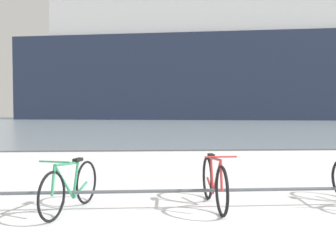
% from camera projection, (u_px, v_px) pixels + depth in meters
% --- Properties ---
extents(ground, '(80.00, 132.00, 0.08)m').
position_uv_depth(ground, '(154.00, 120.00, 57.69)').
color(ground, white).
extents(bike_rack, '(6.33, 0.12, 0.31)m').
position_uv_depth(bike_rack, '(157.00, 192.00, 5.65)').
color(bike_rack, '#4C5156').
rests_on(bike_rack, ground).
extents(bicycle_1, '(0.62, 1.63, 0.80)m').
position_uv_depth(bicycle_1, '(71.00, 187.00, 5.54)').
color(bicycle_1, black).
rests_on(bicycle_1, ground).
extents(bicycle_2, '(0.46, 1.75, 0.84)m').
position_uv_depth(bicycle_2, '(214.00, 183.00, 5.80)').
color(bicycle_2, black).
rests_on(bicycle_2, ground).
extents(ferry_ship, '(57.60, 20.73, 29.05)m').
position_uv_depth(ferry_ship, '(196.00, 58.00, 60.00)').
color(ferry_ship, '#232D47').
rests_on(ferry_ship, ground).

